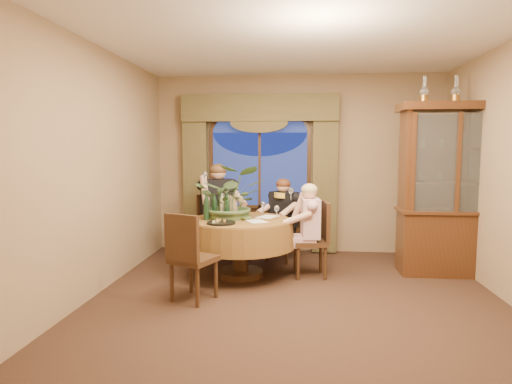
# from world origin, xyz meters

# --- Properties ---
(floor) EXTENTS (5.00, 5.00, 0.00)m
(floor) POSITION_xyz_m (0.00, 0.00, 0.00)
(floor) COLOR black
(floor) RESTS_ON ground
(wall_back) EXTENTS (4.50, 0.00, 4.50)m
(wall_back) POSITION_xyz_m (0.00, 2.50, 1.40)
(wall_back) COLOR #886C4C
(wall_back) RESTS_ON ground
(ceiling) EXTENTS (5.00, 5.00, 0.00)m
(ceiling) POSITION_xyz_m (0.00, 0.00, 2.80)
(ceiling) COLOR white
(ceiling) RESTS_ON wall_back
(window) EXTENTS (1.62, 0.10, 1.32)m
(window) POSITION_xyz_m (-0.60, 2.43, 1.30)
(window) COLOR navy
(window) RESTS_ON wall_back
(arched_transom) EXTENTS (1.60, 0.06, 0.44)m
(arched_transom) POSITION_xyz_m (-0.60, 2.43, 2.08)
(arched_transom) COLOR navy
(arched_transom) RESTS_ON wall_back
(drapery_left) EXTENTS (0.38, 0.14, 2.32)m
(drapery_left) POSITION_xyz_m (-1.63, 2.38, 1.18)
(drapery_left) COLOR #484125
(drapery_left) RESTS_ON floor
(drapery_right) EXTENTS (0.38, 0.14, 2.32)m
(drapery_right) POSITION_xyz_m (0.43, 2.38, 1.18)
(drapery_right) COLOR #484125
(drapery_right) RESTS_ON floor
(swag_valance) EXTENTS (2.45, 0.16, 0.42)m
(swag_valance) POSITION_xyz_m (-0.60, 2.35, 2.28)
(swag_valance) COLOR #484125
(swag_valance) RESTS_ON wall_back
(dining_table) EXTENTS (1.45, 1.45, 0.75)m
(dining_table) POSITION_xyz_m (-0.72, 0.99, 0.38)
(dining_table) COLOR brown
(dining_table) RESTS_ON floor
(china_cabinet) EXTENTS (1.38, 0.54, 2.23)m
(china_cabinet) POSITION_xyz_m (1.99, 1.37, 1.11)
(china_cabinet) COLOR #391E10
(china_cabinet) RESTS_ON floor
(oil_lamp_left) EXTENTS (0.11, 0.11, 0.34)m
(oil_lamp_left) POSITION_xyz_m (1.60, 1.37, 2.40)
(oil_lamp_left) COLOR #A5722D
(oil_lamp_left) RESTS_ON china_cabinet
(oil_lamp_center) EXTENTS (0.11, 0.11, 0.34)m
(oil_lamp_center) POSITION_xyz_m (1.99, 1.37, 2.40)
(oil_lamp_center) COLOR #A5722D
(oil_lamp_center) RESTS_ON china_cabinet
(oil_lamp_right) EXTENTS (0.11, 0.11, 0.34)m
(oil_lamp_right) POSITION_xyz_m (2.37, 1.37, 2.40)
(oil_lamp_right) COLOR #A5722D
(oil_lamp_right) RESTS_ON china_cabinet
(chair_right) EXTENTS (0.46, 0.46, 0.96)m
(chair_right) POSITION_xyz_m (0.17, 1.09, 0.48)
(chair_right) COLOR black
(chair_right) RESTS_ON floor
(chair_back_right) EXTENTS (0.58, 0.58, 0.96)m
(chair_back_right) POSITION_xyz_m (-0.20, 1.86, 0.48)
(chair_back_right) COLOR black
(chair_back_right) RESTS_ON floor
(chair_back) EXTENTS (0.58, 0.58, 0.96)m
(chair_back) POSITION_xyz_m (-1.20, 1.75, 0.48)
(chair_back) COLOR black
(chair_back) RESTS_ON floor
(chair_front_left) EXTENTS (0.55, 0.55, 0.96)m
(chair_front_left) POSITION_xyz_m (-1.11, 0.08, 0.48)
(chair_front_left) COLOR black
(chair_front_left) RESTS_ON floor
(person_pink) EXTENTS (0.43, 0.47, 1.21)m
(person_pink) POSITION_xyz_m (0.17, 1.07, 0.61)
(person_pink) COLOR #CDA1A7
(person_pink) RESTS_ON floor
(person_back) EXTENTS (0.68, 0.66, 1.43)m
(person_back) POSITION_xyz_m (-1.15, 1.76, 0.72)
(person_back) COLOR black
(person_back) RESTS_ON floor
(person_scarf) EXTENTS (0.59, 0.58, 1.22)m
(person_scarf) POSITION_xyz_m (-0.19, 1.77, 0.61)
(person_scarf) COLOR black
(person_scarf) RESTS_ON floor
(stoneware_vase) EXTENTS (0.15, 0.15, 0.28)m
(stoneware_vase) POSITION_xyz_m (-0.85, 1.15, 0.89)
(stoneware_vase) COLOR #9C7F5F
(stoneware_vase) RESTS_ON dining_table
(centerpiece_plant) EXTENTS (0.89, 0.99, 0.77)m
(centerpiece_plant) POSITION_xyz_m (-0.85, 1.09, 1.34)
(centerpiece_plant) COLOR #415D34
(centerpiece_plant) RESTS_ON dining_table
(olive_bowl) EXTENTS (0.16, 0.16, 0.05)m
(olive_bowl) POSITION_xyz_m (-0.65, 0.94, 0.77)
(olive_bowl) COLOR #495E2D
(olive_bowl) RESTS_ON dining_table
(cheese_platter) EXTENTS (0.34, 0.34, 0.02)m
(cheese_platter) POSITION_xyz_m (-0.90, 0.63, 0.76)
(cheese_platter) COLOR black
(cheese_platter) RESTS_ON dining_table
(wine_bottle_0) EXTENTS (0.07, 0.07, 0.33)m
(wine_bottle_0) POSITION_xyz_m (-0.88, 0.95, 0.92)
(wine_bottle_0) COLOR black
(wine_bottle_0) RESTS_ON dining_table
(wine_bottle_1) EXTENTS (0.07, 0.07, 0.33)m
(wine_bottle_1) POSITION_xyz_m (-1.16, 1.06, 0.92)
(wine_bottle_1) COLOR tan
(wine_bottle_1) RESTS_ON dining_table
(wine_bottle_2) EXTENTS (0.07, 0.07, 0.33)m
(wine_bottle_2) POSITION_xyz_m (-1.05, 0.97, 0.92)
(wine_bottle_2) COLOR black
(wine_bottle_2) RESTS_ON dining_table
(wine_bottle_3) EXTENTS (0.07, 0.07, 0.33)m
(wine_bottle_3) POSITION_xyz_m (-0.95, 1.00, 0.92)
(wine_bottle_3) COLOR tan
(wine_bottle_3) RESTS_ON dining_table
(wine_bottle_4) EXTENTS (0.07, 0.07, 0.33)m
(wine_bottle_4) POSITION_xyz_m (-1.01, 1.20, 0.92)
(wine_bottle_4) COLOR black
(wine_bottle_4) RESTS_ON dining_table
(wine_bottle_5) EXTENTS (0.07, 0.07, 0.33)m
(wine_bottle_5) POSITION_xyz_m (-1.14, 0.88, 0.92)
(wine_bottle_5) COLOR black
(wine_bottle_5) RESTS_ON dining_table
(tasting_paper_0) EXTENTS (0.33, 0.36, 0.00)m
(tasting_paper_0) POSITION_xyz_m (-0.50, 0.84, 0.75)
(tasting_paper_0) COLOR white
(tasting_paper_0) RESTS_ON dining_table
(tasting_paper_1) EXTENTS (0.32, 0.36, 0.00)m
(tasting_paper_1) POSITION_xyz_m (-0.38, 1.19, 0.75)
(tasting_paper_1) COLOR white
(tasting_paper_1) RESTS_ON dining_table
(wine_glass_person_pink) EXTENTS (0.07, 0.07, 0.18)m
(wine_glass_person_pink) POSITION_xyz_m (-0.26, 1.03, 0.84)
(wine_glass_person_pink) COLOR silver
(wine_glass_person_pink) RESTS_ON dining_table
(wine_glass_person_back) EXTENTS (0.07, 0.07, 0.18)m
(wine_glass_person_back) POSITION_xyz_m (-0.95, 1.40, 0.84)
(wine_glass_person_back) COLOR silver
(wine_glass_person_back) RESTS_ON dining_table
(wine_glass_person_scarf) EXTENTS (0.07, 0.07, 0.18)m
(wine_glass_person_scarf) POSITION_xyz_m (-0.46, 1.38, 0.84)
(wine_glass_person_scarf) COLOR silver
(wine_glass_person_scarf) RESTS_ON dining_table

